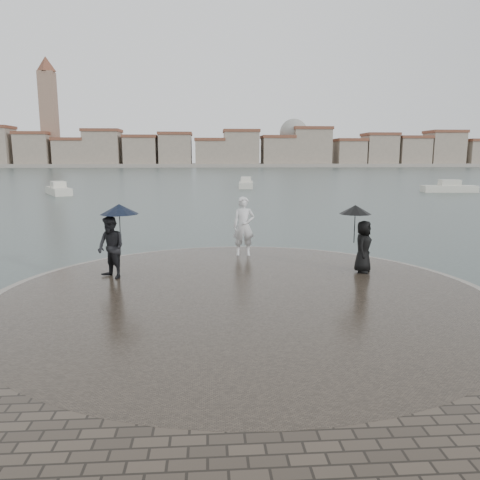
{
  "coord_description": "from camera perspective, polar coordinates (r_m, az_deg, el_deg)",
  "views": [
    {
      "loc": [
        -0.85,
        -7.61,
        3.67
      ],
      "look_at": [
        0.0,
        4.8,
        1.45
      ],
      "focal_mm": 35.0,
      "sensor_mm": 36.0,
      "label": 1
    }
  ],
  "objects": [
    {
      "name": "statue",
      "position": [
        15.79,
        0.46,
        1.7
      ],
      "size": [
        0.76,
        0.52,
        1.99
      ],
      "primitive_type": "imported",
      "rotation": [
        0.0,
        0.0,
        -0.07
      ],
      "color": "silver",
      "rests_on": "quay_tip"
    },
    {
      "name": "far_skyline",
      "position": [
        168.42,
        -5.87,
        10.74
      ],
      "size": [
        260.0,
        20.0,
        37.0
      ],
      "color": "gray",
      "rests_on": "ground"
    },
    {
      "name": "visitor_left",
      "position": [
        13.26,
        -15.22,
        0.26
      ],
      "size": [
        1.31,
        1.15,
        2.04
      ],
      "color": "black",
      "rests_on": "quay_tip"
    },
    {
      "name": "kerb_ring",
      "position": [
        11.69,
        0.44,
        -7.37
      ],
      "size": [
        12.5,
        12.5,
        0.32
      ],
      "primitive_type": "cylinder",
      "color": "gray",
      "rests_on": "ground"
    },
    {
      "name": "quay_tip",
      "position": [
        11.68,
        0.44,
        -7.27
      ],
      "size": [
        11.9,
        11.9,
        0.36
      ],
      "primitive_type": "cylinder",
      "color": "#2D261E",
      "rests_on": "ground"
    },
    {
      "name": "visitor_right",
      "position": [
        13.89,
        14.53,
        0.51
      ],
      "size": [
        1.1,
        1.0,
        1.95
      ],
      "color": "black",
      "rests_on": "quay_tip"
    },
    {
      "name": "ground",
      "position": [
        8.5,
        2.29,
        -15.5
      ],
      "size": [
        400.0,
        400.0,
        0.0
      ],
      "primitive_type": "plane",
      "color": "#2B3835",
      "rests_on": "ground"
    },
    {
      "name": "boats",
      "position": [
        50.49,
        1.83,
        6.39
      ],
      "size": [
        44.61,
        14.42,
        1.5
      ],
      "color": "beige",
      "rests_on": "ground"
    }
  ]
}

